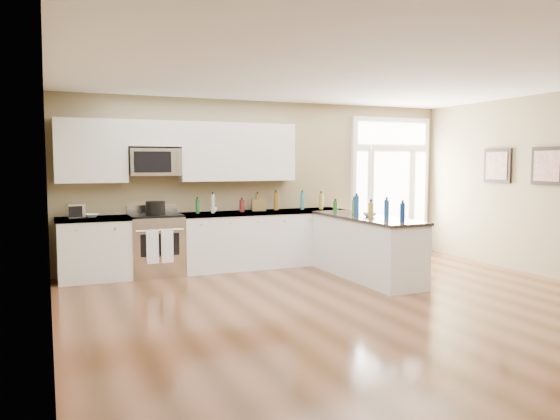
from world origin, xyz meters
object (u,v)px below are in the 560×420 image
stockpot (155,208)px  toaster_oven (75,211)px  peninsula_cabinet (365,249)px  kitchen_range (156,245)px

stockpot → toaster_oven: stockpot is taller
peninsula_cabinet → stockpot: stockpot is taller
toaster_oven → stockpot: bearing=-19.6°
peninsula_cabinet → kitchen_range: size_ratio=2.15×
peninsula_cabinet → stockpot: (-2.91, 1.33, 0.63)m
peninsula_cabinet → stockpot: 3.26m
stockpot → peninsula_cabinet: bearing=-24.6°
peninsula_cabinet → stockpot: bearing=155.4°
toaster_oven → peninsula_cabinet: bearing=-33.5°
kitchen_range → stockpot: (-0.02, -0.11, 0.58)m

